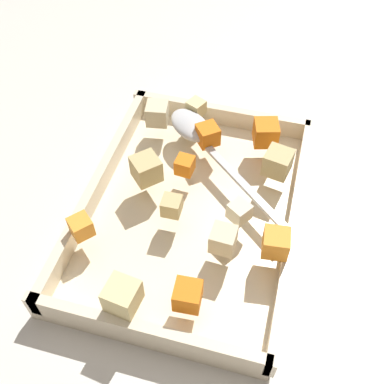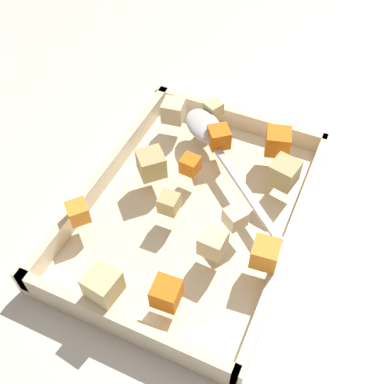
# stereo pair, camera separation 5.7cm
# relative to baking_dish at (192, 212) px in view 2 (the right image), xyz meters

# --- Properties ---
(ground_plane) EXTENTS (4.00, 4.00, 0.00)m
(ground_plane) POSITION_rel_baking_dish_xyz_m (-0.01, -0.00, -0.01)
(ground_plane) COLOR beige
(baking_dish) EXTENTS (0.37, 0.27, 0.05)m
(baking_dish) POSITION_rel_baking_dish_xyz_m (0.00, 0.00, 0.00)
(baking_dish) COLOR beige
(baking_dish) RESTS_ON ground_plane
(carrot_chunk_heap_top) EXTENTS (0.04, 0.04, 0.03)m
(carrot_chunk_heap_top) POSITION_rel_baking_dish_xyz_m (-0.12, 0.07, 0.05)
(carrot_chunk_heap_top) COLOR orange
(carrot_chunk_heap_top) RESTS_ON baking_dish
(carrot_chunk_corner_se) EXTENTS (0.03, 0.03, 0.03)m
(carrot_chunk_corner_se) POSITION_rel_baking_dish_xyz_m (0.05, 0.11, 0.05)
(carrot_chunk_corner_se) COLOR orange
(carrot_chunk_corner_se) RESTS_ON baking_dish
(carrot_chunk_far_right) EXTENTS (0.04, 0.04, 0.03)m
(carrot_chunk_far_right) POSITION_rel_baking_dish_xyz_m (-0.10, -0.01, 0.05)
(carrot_chunk_far_right) COLOR orange
(carrot_chunk_far_right) RESTS_ON baking_dish
(carrot_chunk_back_center) EXTENTS (0.03, 0.03, 0.02)m
(carrot_chunk_back_center) POSITION_rel_baking_dish_xyz_m (0.09, -0.11, 0.04)
(carrot_chunk_back_center) COLOR orange
(carrot_chunk_back_center) RESTS_ON baking_dish
(carrot_chunk_front_center) EXTENTS (0.02, 0.02, 0.02)m
(carrot_chunk_front_center) POSITION_rel_baking_dish_xyz_m (-0.04, -0.02, 0.04)
(carrot_chunk_front_center) COLOR orange
(carrot_chunk_front_center) RESTS_ON baking_dish
(carrot_chunk_near_left) EXTENTS (0.03, 0.03, 0.03)m
(carrot_chunk_near_left) POSITION_rel_baking_dish_xyz_m (0.14, 0.03, 0.05)
(carrot_chunk_near_left) COLOR orange
(carrot_chunk_near_left) RESTS_ON baking_dish
(potato_chunk_mid_right) EXTENTS (0.03, 0.03, 0.02)m
(potato_chunk_mid_right) POSITION_rel_baking_dish_xyz_m (-0.15, -0.04, 0.04)
(potato_chunk_mid_right) COLOR #E0CC89
(potato_chunk_mid_right) RESTS_ON baking_dish
(potato_chunk_mid_left) EXTENTS (0.02, 0.02, 0.02)m
(potato_chunk_mid_left) POSITION_rel_baking_dish_xyz_m (0.03, -0.02, 0.04)
(potato_chunk_mid_left) COLOR tan
(potato_chunk_mid_left) RESTS_ON baking_dish
(potato_chunk_heap_side) EXTENTS (0.04, 0.04, 0.03)m
(potato_chunk_heap_side) POSITION_rel_baking_dish_xyz_m (0.16, -0.03, 0.05)
(potato_chunk_heap_side) COLOR #E0CC89
(potato_chunk_heap_side) RESTS_ON baking_dish
(potato_chunk_corner_sw) EXTENTS (0.03, 0.03, 0.03)m
(potato_chunk_corner_sw) POSITION_rel_baking_dish_xyz_m (-0.12, -0.08, 0.05)
(potato_chunk_corner_sw) COLOR beige
(potato_chunk_corner_sw) RESTS_ON baking_dish
(potato_chunk_rim_edge) EXTENTS (0.05, 0.05, 0.03)m
(potato_chunk_rim_edge) POSITION_rel_baking_dish_xyz_m (-0.02, -0.07, 0.05)
(potato_chunk_rim_edge) COLOR tan
(potato_chunk_rim_edge) RESTS_ON baking_dish
(potato_chunk_near_spoon) EXTENTS (0.04, 0.04, 0.03)m
(potato_chunk_near_spoon) POSITION_rel_baking_dish_xyz_m (-0.07, 0.10, 0.05)
(potato_chunk_near_spoon) COLOR tan
(potato_chunk_near_spoon) RESTS_ON baking_dish
(potato_chunk_corner_nw) EXTENTS (0.03, 0.03, 0.03)m
(potato_chunk_corner_nw) POSITION_rel_baking_dish_xyz_m (0.06, 0.05, 0.05)
(potato_chunk_corner_nw) COLOR beige
(potato_chunk_corner_nw) RESTS_ON baking_dish
(parsnip_chunk_center) EXTENTS (0.03, 0.03, 0.02)m
(parsnip_chunk_center) POSITION_rel_baking_dish_xyz_m (0.02, 0.06, 0.04)
(parsnip_chunk_center) COLOR beige
(parsnip_chunk_center) RESTS_ON baking_dish
(serving_spoon) EXTENTS (0.18, 0.20, 0.02)m
(serving_spoon) POSITION_rel_baking_dish_xyz_m (-0.11, -0.02, 0.04)
(serving_spoon) COLOR silver
(serving_spoon) RESTS_ON baking_dish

